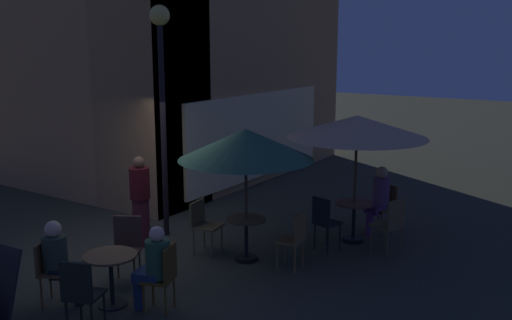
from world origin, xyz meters
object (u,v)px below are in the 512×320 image
at_px(cafe_table_2, 111,269).
at_px(patron_standing_3, 140,201).
at_px(patron_seated_1, 59,257).
at_px(cafe_chair_1, 324,219).
at_px(cafe_chair_6, 80,290).
at_px(cafe_chair_3, 203,221).
at_px(cafe_chair_8, 127,243).
at_px(cafe_table_1, 246,232).
at_px(cafe_chair_7, 165,273).
at_px(cafe_chair_0, 384,203).
at_px(cafe_table_0, 354,214).
at_px(patio_umbrella_1, 246,145).
at_px(cafe_chair_2, 391,221).
at_px(patio_umbrella_0, 357,127).
at_px(cafe_chair_4, 295,236).
at_px(cafe_chair_5, 50,266).
at_px(patron_seated_2, 154,263).
at_px(patron_seated_0, 379,196).
at_px(street_lamp_near_corner, 161,70).

bearing_deg(cafe_table_2, patron_standing_3, 34.71).
relative_size(patron_seated_1, patron_standing_3, 0.75).
relative_size(cafe_chair_1, cafe_chair_6, 0.98).
xyz_separation_m(cafe_chair_3, cafe_chair_8, (-1.55, 0.23, 0.04)).
xyz_separation_m(cafe_table_1, cafe_chair_7, (-2.13, -0.14, 0.06)).
xyz_separation_m(cafe_chair_0, cafe_chair_3, (-2.76, 2.17, -0.00)).
bearing_deg(cafe_table_0, patio_umbrella_1, 148.91).
bearing_deg(cafe_chair_2, cafe_chair_0, -44.07).
xyz_separation_m(cafe_table_2, cafe_chair_6, (-0.76, -0.29, 0.05)).
height_order(patio_umbrella_0, cafe_chair_0, patio_umbrella_0).
height_order(patio_umbrella_1, cafe_chair_2, patio_umbrella_1).
relative_size(cafe_chair_4, patron_standing_3, 0.58).
distance_m(cafe_chair_0, cafe_chair_4, 2.59).
bearing_deg(patron_seated_1, cafe_chair_5, 180.00).
distance_m(cafe_chair_4, patron_standing_3, 2.88).
relative_size(patio_umbrella_1, cafe_chair_8, 2.23).
xyz_separation_m(cafe_chair_1, cafe_chair_5, (-3.90, 2.21, -0.03)).
height_order(cafe_chair_3, patron_seated_2, patron_seated_2).
relative_size(cafe_table_2, cafe_chair_5, 0.82).
bearing_deg(patron_seated_0, cafe_chair_7, 3.12).
relative_size(patio_umbrella_1, cafe_chair_6, 2.25).
relative_size(cafe_table_0, patron_standing_3, 0.45).
relative_size(cafe_chair_5, patron_standing_3, 0.56).
relative_size(cafe_table_0, patron_seated_1, 0.60).
height_order(street_lamp_near_corner, cafe_chair_7, street_lamp_near_corner).
distance_m(patio_umbrella_0, cafe_chair_2, 1.73).
xyz_separation_m(cafe_chair_2, patron_standing_3, (-1.99, 3.86, 0.22)).
distance_m(street_lamp_near_corner, cafe_chair_2, 4.78).
distance_m(cafe_chair_2, cafe_chair_5, 5.44).
distance_m(cafe_chair_0, cafe_chair_2, 1.21).
height_order(cafe_chair_4, patron_seated_2, patron_seated_2).
bearing_deg(street_lamp_near_corner, cafe_chair_2, -70.98).
bearing_deg(cafe_chair_1, cafe_chair_4, -165.01).
distance_m(patron_seated_2, patron_standing_3, 2.62).
height_order(cafe_chair_1, cafe_chair_3, cafe_chair_1).
relative_size(cafe_chair_0, patron_seated_2, 0.76).
xyz_separation_m(patio_umbrella_0, cafe_chair_6, (-4.99, 1.41, -1.51)).
height_order(cafe_chair_5, patron_seated_0, patron_seated_0).
relative_size(cafe_chair_2, patron_standing_3, 0.61).
height_order(cafe_table_1, cafe_chair_8, cafe_chair_8).
relative_size(cafe_table_1, cafe_chair_0, 0.79).
bearing_deg(cafe_chair_3, patio_umbrella_1, -0.00).
bearing_deg(cafe_chair_1, cafe_chair_8, 160.77).
height_order(street_lamp_near_corner, cafe_chair_4, street_lamp_near_corner).
xyz_separation_m(cafe_table_0, cafe_chair_8, (-3.50, 2.14, 0.09)).
relative_size(cafe_table_1, patron_seated_1, 0.60).
relative_size(cafe_table_1, cafe_chair_6, 0.73).
bearing_deg(cafe_chair_1, street_lamp_near_corner, 122.54).
relative_size(patron_seated_0, patron_standing_3, 0.79).
xyz_separation_m(cafe_chair_5, patron_seated_2, (0.65, -1.32, 0.12)).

